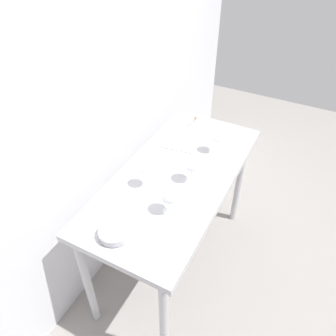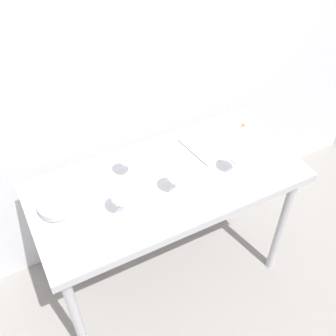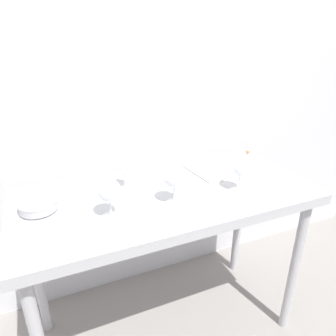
{
  "view_description": "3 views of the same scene",
  "coord_description": "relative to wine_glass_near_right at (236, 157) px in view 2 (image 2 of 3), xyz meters",
  "views": [
    {
      "loc": [
        -1.38,
        -0.67,
        2.24
      ],
      "look_at": [
        -0.05,
        0.03,
        0.97
      ],
      "focal_mm": 35.71,
      "sensor_mm": 36.0,
      "label": 1
    },
    {
      "loc": [
        -0.67,
        -1.3,
        2.4
      ],
      "look_at": [
        -0.0,
        -0.02,
        0.99
      ],
      "focal_mm": 44.1,
      "sensor_mm": 36.0,
      "label": 2
    },
    {
      "loc": [
        -0.51,
        -1.22,
        1.62
      ],
      "look_at": [
        0.02,
        0.03,
        1.0
      ],
      "focal_mm": 34.03,
      "sensor_mm": 36.0,
      "label": 3
    }
  ],
  "objects": [
    {
      "name": "ground_plane",
      "position": [
        -0.32,
        0.13,
        -1.01
      ],
      "size": [
        6.0,
        6.0,
        0.0
      ],
      "primitive_type": "plane",
      "color": "gray"
    },
    {
      "name": "back_wall",
      "position": [
        -0.32,
        0.62,
        0.29
      ],
      "size": [
        3.8,
        0.04,
        2.6
      ],
      "primitive_type": "cube",
      "color": "silver",
      "rests_on": "ground_plane"
    },
    {
      "name": "steel_counter",
      "position": [
        -0.32,
        0.12,
        -0.22
      ],
      "size": [
        1.4,
        0.65,
        0.9
      ],
      "color": "#B3B3B8",
      "rests_on": "ground_plane"
    },
    {
      "name": "wine_glass_near_right",
      "position": [
        0.0,
        0.0,
        0.0
      ],
      "size": [
        0.09,
        0.09,
        0.16
      ],
      "color": "white",
      "rests_on": "steel_counter"
    },
    {
      "name": "wine_glass_near_center",
      "position": [
        -0.33,
        0.02,
        0.01
      ],
      "size": [
        0.09,
        0.09,
        0.17
      ],
      "color": "white",
      "rests_on": "steel_counter"
    },
    {
      "name": "wine_glass_far_left",
      "position": [
        -0.49,
        0.22,
        0.01
      ],
      "size": [
        0.08,
        0.08,
        0.17
      ],
      "color": "white",
      "rests_on": "steel_counter"
    },
    {
      "name": "wine_glass_near_left",
      "position": [
        -0.61,
        0.01,
        0.0
      ],
      "size": [
        0.09,
        0.09,
        0.17
      ],
      "color": "white",
      "rests_on": "steel_counter"
    },
    {
      "name": "open_notebook",
      "position": [
        -0.12,
        0.23,
        -0.11
      ],
      "size": [
        0.38,
        0.3,
        0.01
      ],
      "rotation": [
        0.0,
        0.0,
        0.14
      ],
      "color": "silver",
      "rests_on": "steel_counter"
    },
    {
      "name": "tasting_sheet_upper",
      "position": [
        -0.69,
        0.29,
        -0.11
      ],
      "size": [
        0.21,
        0.26,
        0.0
      ],
      "primitive_type": "cube",
      "rotation": [
        0.0,
        0.0,
        -0.22
      ],
      "color": "white",
      "rests_on": "steel_counter"
    },
    {
      "name": "tasting_bowl",
      "position": [
        -0.89,
        0.18,
        -0.09
      ],
      "size": [
        0.16,
        0.16,
        0.05
      ],
      "color": "beige",
      "rests_on": "steel_counter"
    },
    {
      "name": "decanter_funnel",
      "position": [
        0.21,
        0.23,
        -0.08
      ],
      "size": [
        0.12,
        0.12,
        0.12
      ],
      "color": "#BDBDBD",
      "rests_on": "steel_counter"
    }
  ]
}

